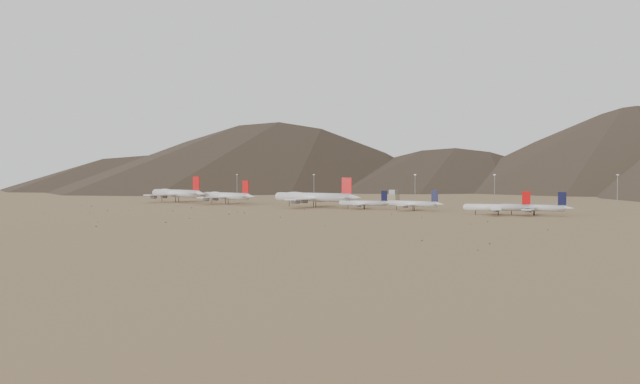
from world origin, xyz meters
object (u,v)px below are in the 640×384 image
Objects in this scene: widebody_east at (314,197)px; control_tower at (393,197)px; widebody_centre at (226,196)px; narrowbody_a at (365,203)px; narrowbody_b at (414,204)px; widebody_west at (176,193)px.

widebody_east reaches higher than control_tower.
widebody_centre reaches higher than control_tower.
widebody_centre is 1.67× the size of narrowbody_a.
narrowbody_b is (83.51, 5.85, -3.17)m from widebody_east.
narrowbody_a is at bearing -170.66° from narrowbody_b.
widebody_west is 239.19m from narrowbody_b.
widebody_west reaches higher than widebody_east.
narrowbody_b reaches higher than control_tower.
widebody_centre is 137.66m from narrowbody_a.
widebody_east reaches higher than narrowbody_b.
narrowbody_a reaches higher than control_tower.
widebody_west is at bearing 167.34° from narrowbody_a.
narrowbody_b is (37.78, 4.75, 0.37)m from narrowbody_a.
narrowbody_b is 3.75× the size of control_tower.
control_tower is (112.04, 93.17, -1.72)m from widebody_centre.
narrowbody_b is 106.70m from control_tower.
widebody_west is at bearing -176.26° from narrowbody_b.
widebody_centre is 0.88× the size of widebody_east.
widebody_east is at bearing -173.82° from narrowbody_b.
widebody_centre is 175.57m from narrowbody_b.
widebody_centre is at bearing 6.13° from widebody_west.
widebody_centre is (63.68, -0.80, -1.11)m from widebody_west.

